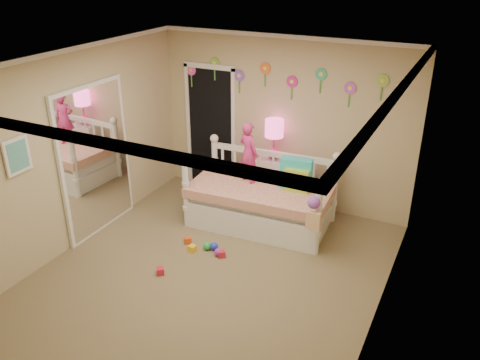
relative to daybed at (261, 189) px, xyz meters
The scene contains 18 objects.
floor 1.51m from the daybed, 91.26° to the right, with size 4.00×4.50×0.01m, color #7F684C.
ceiling 2.49m from the daybed, 91.26° to the right, with size 4.00×4.50×0.01m, color white.
back_wall 1.13m from the daybed, 92.11° to the left, with size 4.00×0.01×2.60m, color tan.
left_wall 2.58m from the daybed, 145.23° to the right, with size 0.01×4.50×2.60m, color tan.
right_wall 2.54m from the daybed, 35.61° to the right, with size 0.01×4.50×2.60m, color tan.
crown_molding 2.46m from the daybed, 91.26° to the right, with size 4.00×4.50×0.06m, color white, non-canonical shape.
daybed is the anchor object (origin of this frame).
pillow_turquoise 0.56m from the daybed, 18.59° to the left, with size 0.44×0.15×0.44m, color #28CBC3.
pillow_lime 0.56m from the daybed, ahead, with size 0.34×0.13×0.33m, color #A6C83D.
child 0.56m from the daybed, 165.72° to the left, with size 0.32×0.21×0.89m, color #CE2F79.
nightstand 0.69m from the daybed, 97.93° to the left, with size 0.46×0.35×0.77m, color white.
table_lamp 0.92m from the daybed, 97.93° to the left, with size 0.28×0.28×0.62m.
closet_doorway 1.60m from the daybed, 147.22° to the left, with size 0.90×0.04×2.07m, color black.
flower_decals 1.62m from the daybed, 98.31° to the left, with size 3.40×0.02×0.50m, color #B2668C, non-canonical shape.
mirror_closet 2.33m from the daybed, 150.86° to the right, with size 0.07×1.30×2.10m, color white.
wall_picture 3.22m from the daybed, 130.90° to the right, with size 0.05×0.34×0.42m, color white.
hanging_bag 1.13m from the daybed, 30.76° to the right, with size 0.20×0.16×0.36m, color beige, non-canonical shape.
toy_scatter 1.66m from the daybed, 104.29° to the right, with size 0.80×1.30×0.11m, color #996666, non-canonical shape.
Camera 1 is at (2.59, -4.41, 3.65)m, focal length 37.01 mm.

